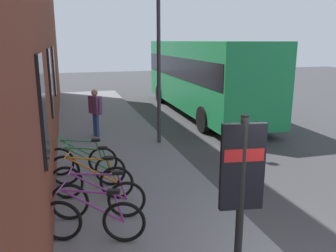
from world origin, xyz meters
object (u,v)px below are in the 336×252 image
at_px(bicycle_far_end, 93,220).
at_px(street_lamp, 159,45).
at_px(bicycle_leaning_wall, 92,181).
at_px(bicycle_end_of_row, 88,169).
at_px(bicycle_beside_lamp, 99,199).
at_px(city_bus, 202,73).
at_px(bicycle_by_door, 82,160).
at_px(transit_info_sign, 242,179).
at_px(pedestrian_by_facade, 95,108).

xyz_separation_m(bicycle_far_end, street_lamp, (5.30, -2.56, 2.74)).
height_order(bicycle_leaning_wall, bicycle_end_of_row, same).
bearing_deg(bicycle_end_of_row, bicycle_beside_lamp, -176.84).
distance_m(bicycle_end_of_row, city_bus, 9.51).
xyz_separation_m(bicycle_far_end, bicycle_by_door, (3.06, 0.02, 0.00)).
bearing_deg(transit_info_sign, city_bus, -19.72).
height_order(bicycle_beside_lamp, bicycle_end_of_row, same).
bearing_deg(bicycle_leaning_wall, city_bus, -35.14).
bearing_deg(city_bus, bicycle_beside_lamp, 147.85).
relative_size(bicycle_far_end, street_lamp, 0.32).
relative_size(bicycle_end_of_row, bicycle_by_door, 0.99).
bearing_deg(street_lamp, bicycle_end_of_row, 139.63).
distance_m(bicycle_far_end, bicycle_beside_lamp, 0.77).
xyz_separation_m(city_bus, pedestrian_by_facade, (-3.14, 5.21, -0.80)).
xyz_separation_m(bicycle_end_of_row, street_lamp, (2.92, -2.48, 2.74)).
bearing_deg(transit_info_sign, bicycle_far_end, 44.75).
xyz_separation_m(bicycle_beside_lamp, bicycle_leaning_wall, (0.89, 0.05, 0.00)).
relative_size(transit_info_sign, pedestrian_by_facade, 1.46).
relative_size(bicycle_beside_lamp, bicycle_by_door, 1.01).
relative_size(bicycle_far_end, bicycle_by_door, 0.98).
bearing_deg(street_lamp, city_bus, -36.22).
bearing_deg(bicycle_beside_lamp, bicycle_end_of_row, 3.16).
xyz_separation_m(bicycle_end_of_row, city_bus, (7.42, -5.78, 1.41)).
relative_size(bicycle_beside_lamp, street_lamp, 0.33).
bearing_deg(bicycle_far_end, bicycle_end_of_row, -1.86).
relative_size(bicycle_by_door, transit_info_sign, 0.72).
bearing_deg(bicycle_by_door, bicycle_far_end, -179.56).
height_order(bicycle_beside_lamp, bicycle_leaning_wall, same).
relative_size(bicycle_leaning_wall, bicycle_by_door, 0.99).
xyz_separation_m(bicycle_by_door, transit_info_sign, (-4.79, -1.75, 1.21)).
distance_m(bicycle_end_of_row, bicycle_by_door, 0.68).
distance_m(bicycle_far_end, pedestrian_by_facade, 6.72).
bearing_deg(pedestrian_by_facade, bicycle_end_of_row, 172.41).
relative_size(bicycle_beside_lamp, bicycle_leaning_wall, 1.02).
relative_size(bicycle_end_of_row, pedestrian_by_facade, 1.04).
xyz_separation_m(bicycle_leaning_wall, street_lamp, (3.65, -2.44, 2.74)).
relative_size(bicycle_by_door, city_bus, 0.16).
bearing_deg(city_bus, bicycle_leaning_wall, 144.86).
height_order(bicycle_leaning_wall, street_lamp, street_lamp).
distance_m(bicycle_beside_lamp, pedestrian_by_facade, 5.96).
bearing_deg(bicycle_by_door, street_lamp, -49.02).
bearing_deg(bicycle_leaning_wall, street_lamp, -33.76).
relative_size(transit_info_sign, street_lamp, 0.45).
bearing_deg(bicycle_by_door, pedestrian_by_facade, -10.54).
bearing_deg(pedestrian_by_facade, street_lamp, -125.51).
relative_size(bicycle_far_end, pedestrian_by_facade, 1.03).
distance_m(bicycle_beside_lamp, bicycle_end_of_row, 1.63).
height_order(bicycle_leaning_wall, pedestrian_by_facade, pedestrian_by_facade).
bearing_deg(bicycle_far_end, bicycle_by_door, 0.44).
xyz_separation_m(bicycle_by_door, street_lamp, (2.24, -2.58, 2.74)).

